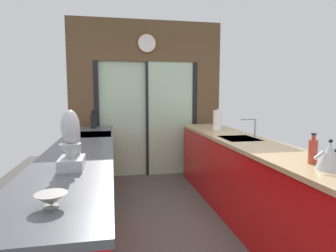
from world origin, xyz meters
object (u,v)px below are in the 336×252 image
(mixing_bowl, at_px, (51,200))
(soap_bottle, at_px, (313,151))
(paper_towel_roll, at_px, (217,121))
(oven_range, at_px, (90,169))
(knife_block, at_px, (93,121))
(kettle, at_px, (330,156))
(stand_mixer, at_px, (71,146))

(mixing_bowl, bearing_deg, soap_bottle, 15.91)
(mixing_bowl, distance_m, soap_bottle, 1.85)
(paper_towel_roll, bearing_deg, mixing_bowl, -125.12)
(oven_range, xyz_separation_m, mixing_bowl, (0.02, -2.49, 0.50))
(knife_block, height_order, kettle, knife_block)
(stand_mixer, xyz_separation_m, paper_towel_roll, (1.78, 1.82, -0.02))
(stand_mixer, bearing_deg, paper_towel_roll, 45.62)
(mixing_bowl, relative_size, stand_mixer, 0.36)
(oven_range, relative_size, mixing_bowl, 6.02)
(stand_mixer, relative_size, kettle, 1.54)
(oven_range, height_order, paper_towel_roll, paper_towel_roll)
(mixing_bowl, distance_m, stand_mixer, 0.72)
(mixing_bowl, relative_size, paper_towel_roll, 0.48)
(kettle, bearing_deg, paper_towel_roll, 90.05)
(stand_mixer, distance_m, soap_bottle, 1.79)
(soap_bottle, relative_size, paper_towel_roll, 0.74)
(oven_range, relative_size, stand_mixer, 2.19)
(soap_bottle, bearing_deg, knife_block, 123.56)
(mixing_bowl, height_order, soap_bottle, soap_bottle)
(oven_range, bearing_deg, kettle, -50.08)
(knife_block, height_order, paper_towel_roll, paper_towel_roll)
(oven_range, bearing_deg, paper_towel_roll, 1.37)
(mixing_bowl, relative_size, soap_bottle, 0.65)
(knife_block, bearing_deg, stand_mixer, -90.00)
(oven_range, distance_m, knife_block, 0.91)
(knife_block, distance_m, paper_towel_roll, 1.90)
(oven_range, relative_size, knife_block, 3.25)
(knife_block, distance_m, kettle, 3.37)
(oven_range, distance_m, paper_towel_roll, 1.90)
(mixing_bowl, distance_m, paper_towel_roll, 3.10)
(kettle, bearing_deg, oven_range, 129.92)
(knife_block, bearing_deg, mixing_bowl, -90.00)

